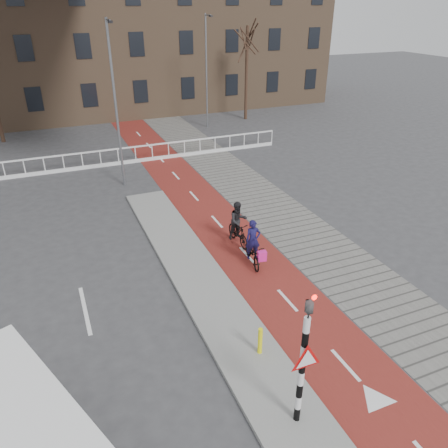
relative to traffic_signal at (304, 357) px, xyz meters
name	(u,v)px	position (x,y,z in m)	size (l,w,h in m)	color
ground	(276,356)	(0.60, 2.02, -1.99)	(120.00, 120.00, 0.00)	#38383A
bike_lane	(201,204)	(2.10, 12.02, -1.98)	(2.50, 60.00, 0.01)	maroon
sidewalk	(255,195)	(4.90, 12.02, -1.98)	(3.00, 60.00, 0.01)	slate
curb_island	(201,281)	(-0.10, 6.02, -1.93)	(1.80, 16.00, 0.12)	gray
traffic_signal	(304,357)	(0.00, 0.00, 0.00)	(0.80, 0.80, 3.68)	black
bollard	(260,341)	(0.18, 2.20, -1.47)	(0.12, 0.12, 0.80)	#F6EE0D
cyclist_near	(253,250)	(2.03, 6.42, -1.41)	(0.82, 1.68, 1.71)	black
cyclist_far	(238,227)	(2.15, 7.95, -1.25)	(0.76, 1.63, 1.76)	black
van	(20,436)	(-5.56, 1.17, -0.99)	(3.29, 4.76, 1.90)	white
railing	(45,169)	(-4.40, 19.02, -1.68)	(28.00, 0.10, 0.99)	silver
townhouse_row	(45,10)	(-2.40, 34.02, 5.82)	(46.00, 10.00, 15.90)	#7F6047
tree_right	(247,74)	(11.07, 26.14, 1.44)	(0.24, 0.24, 6.86)	black
streetlight_near	(116,108)	(-0.73, 15.79, 1.94)	(0.12, 0.12, 7.85)	slate
streetlight_right	(206,73)	(7.34, 24.96, 1.87)	(0.12, 0.12, 7.73)	slate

